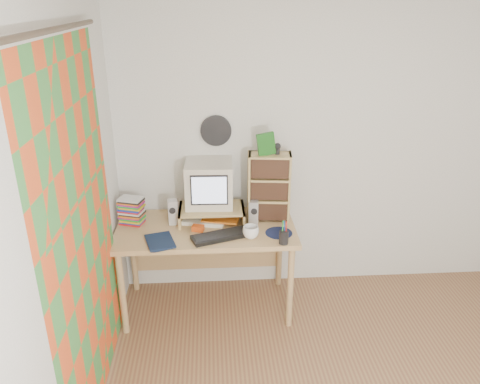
{
  "coord_description": "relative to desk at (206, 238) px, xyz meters",
  "views": [
    {
      "loc": [
        -0.97,
        -1.92,
        2.43
      ],
      "look_at": [
        -0.76,
        1.33,
        1.06
      ],
      "focal_mm": 35.0,
      "sensor_mm": 36.0,
      "label": 1
    }
  ],
  "objects": [
    {
      "name": "mug",
      "position": [
        0.34,
        -0.26,
        0.18
      ],
      "size": [
        0.15,
        0.15,
        0.1
      ],
      "primitive_type": "imported",
      "rotation": [
        0.0,
        0.0,
        0.27
      ],
      "color": "white",
      "rests_on": "desk"
    },
    {
      "name": "speaker_left",
      "position": [
        -0.26,
        0.01,
        0.24
      ],
      "size": [
        0.08,
        0.08,
        0.2
      ],
      "primitive_type": "cube",
      "rotation": [
        0.0,
        0.0,
        0.14
      ],
      "color": "#BBBAC0",
      "rests_on": "desk"
    },
    {
      "name": "desk",
      "position": [
        0.0,
        0.0,
        0.0
      ],
      "size": [
        1.4,
        0.7,
        0.75
      ],
      "color": "tan",
      "rests_on": "floor"
    },
    {
      "name": "wall_disc",
      "position": [
        0.1,
        0.29,
        0.81
      ],
      "size": [
        0.25,
        0.02,
        0.25
      ],
      "primitive_type": "cylinder",
      "rotation": [
        1.57,
        0.0,
        0.0
      ],
      "color": "black",
      "rests_on": "back_wall"
    },
    {
      "name": "keyboard",
      "position": [
        0.12,
        -0.25,
        0.15
      ],
      "size": [
        0.47,
        0.29,
        0.03
      ],
      "primitive_type": "cube",
      "rotation": [
        0.0,
        0.0,
        0.34
      ],
      "color": "black",
      "rests_on": "desk"
    },
    {
      "name": "left_wall",
      "position": [
        -0.72,
        -1.44,
        0.63
      ],
      "size": [
        0.0,
        3.5,
        3.5
      ],
      "primitive_type": "plane",
      "rotation": [
        1.57,
        0.0,
        1.57
      ],
      "color": "white",
      "rests_on": "floor"
    },
    {
      "name": "diary",
      "position": [
        -0.43,
        -0.33,
        0.16
      ],
      "size": [
        0.27,
        0.23,
        0.05
      ],
      "primitive_type": "imported",
      "rotation": [
        0.0,
        0.0,
        0.28
      ],
      "color": "#0F1D3A",
      "rests_on": "desk"
    },
    {
      "name": "webcam",
      "position": [
        0.57,
        0.05,
        0.73
      ],
      "size": [
        0.06,
        0.06,
        0.09
      ],
      "primitive_type": null,
      "rotation": [
        0.0,
        0.0,
        0.13
      ],
      "color": "black",
      "rests_on": "cd_rack"
    },
    {
      "name": "monitor_riser",
      "position": [
        0.05,
        0.04,
        0.23
      ],
      "size": [
        0.52,
        0.3,
        0.12
      ],
      "color": "tan",
      "rests_on": "desk"
    },
    {
      "name": "red_box",
      "position": [
        -0.06,
        -0.13,
        0.16
      ],
      "size": [
        0.1,
        0.08,
        0.04
      ],
      "primitive_type": "cube",
      "rotation": [
        0.0,
        0.0,
        -0.27
      ],
      "color": "#D14B16",
      "rests_on": "desk"
    },
    {
      "name": "curtain",
      "position": [
        -0.68,
        -0.96,
        0.53
      ],
      "size": [
        0.0,
        2.2,
        2.2
      ],
      "primitive_type": "plane",
      "rotation": [
        1.57,
        0.0,
        1.57
      ],
      "color": "#DB4D1E",
      "rests_on": "left_wall"
    },
    {
      "name": "game_box",
      "position": [
        0.48,
        0.03,
        0.77
      ],
      "size": [
        0.14,
        0.05,
        0.17
      ],
      "primitive_type": "cube",
      "rotation": [
        0.0,
        0.0,
        0.19
      ],
      "color": "#1B5E1A",
      "rests_on": "cd_rack"
    },
    {
      "name": "papers",
      "position": [
        0.05,
        0.05,
        0.16
      ],
      "size": [
        0.38,
        0.32,
        0.04
      ],
      "primitive_type": null,
      "rotation": [
        0.0,
        0.0,
        -0.24
      ],
      "color": "white",
      "rests_on": "desk"
    },
    {
      "name": "mousepad",
      "position": [
        0.56,
        -0.21,
        0.14
      ],
      "size": [
        0.26,
        0.26,
        0.0
      ],
      "primitive_type": "cylinder",
      "rotation": [
        0.0,
        0.0,
        -0.31
      ],
      "color": "#101A38",
      "rests_on": "desk"
    },
    {
      "name": "cd_rack",
      "position": [
        0.51,
        0.05,
        0.41
      ],
      "size": [
        0.35,
        0.21,
        0.55
      ],
      "primitive_type": "cube",
      "rotation": [
        0.0,
        0.0,
        -0.11
      ],
      "color": "tan",
      "rests_on": "desk"
    },
    {
      "name": "dvd_stack",
      "position": [
        -0.58,
        0.04,
        0.26
      ],
      "size": [
        0.2,
        0.17,
        0.25
      ],
      "primitive_type": null,
      "rotation": [
        0.0,
        0.0,
        -0.31
      ],
      "color": "brown",
      "rests_on": "desk"
    },
    {
      "name": "back_wall",
      "position": [
        1.03,
        0.31,
        0.63
      ],
      "size": [
        3.5,
        0.0,
        3.5
      ],
      "primitive_type": "plane",
      "rotation": [
        1.57,
        0.0,
        0.0
      ],
      "color": "white",
      "rests_on": "floor"
    },
    {
      "name": "crt_monitor",
      "position": [
        0.04,
        0.09,
        0.43
      ],
      "size": [
        0.38,
        0.38,
        0.35
      ],
      "primitive_type": "cube",
      "rotation": [
        0.0,
        0.0,
        -0.03
      ],
      "color": "beige",
      "rests_on": "monitor_riser"
    },
    {
      "name": "pen_cup",
      "position": [
        0.57,
        -0.37,
        0.2
      ],
      "size": [
        0.07,
        0.07,
        0.14
      ],
      "primitive_type": null,
      "rotation": [
        0.0,
        0.0,
        0.04
      ],
      "color": "black",
      "rests_on": "desk"
    },
    {
      "name": "speaker_right",
      "position": [
        0.38,
        -0.04,
        0.23
      ],
      "size": [
        0.08,
        0.08,
        0.2
      ],
      "primitive_type": "cube",
      "rotation": [
        0.0,
        0.0,
        -0.12
      ],
      "color": "#BBBAC0",
      "rests_on": "desk"
    }
  ]
}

